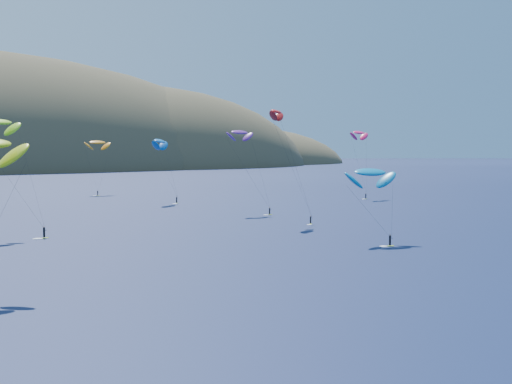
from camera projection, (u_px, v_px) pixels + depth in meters
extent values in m
ellipsoid|color=#3D3526|center=(137.00, 177.00, 608.51)|extent=(320.00, 220.00, 156.00)
ellipsoid|color=#3D3526|center=(234.00, 169.00, 706.56)|extent=(240.00, 180.00, 84.00)
cube|color=#D0F91B|center=(44.00, 238.00, 132.64)|extent=(1.71, 0.88, 0.09)
cylinder|color=black|center=(44.00, 233.00, 132.57)|extent=(0.39, 0.39, 1.76)
sphere|color=#8C6047|center=(44.00, 227.00, 132.50)|extent=(0.30, 0.30, 0.30)
cube|color=#D0F91B|center=(177.00, 203.00, 213.31)|extent=(1.44, 1.42, 0.09)
cylinder|color=black|center=(177.00, 200.00, 213.25)|extent=(0.37, 0.37, 1.68)
sphere|color=#8C6047|center=(177.00, 197.00, 213.19)|extent=(0.28, 0.28, 0.28)
ellipsoid|color=#0757AD|center=(160.00, 141.00, 215.08)|extent=(9.52, 9.43, 5.11)
cube|color=#D0F91B|center=(390.00, 246.00, 122.16)|extent=(1.59, 0.75, 0.08)
cylinder|color=black|center=(390.00, 240.00, 122.10)|extent=(0.36, 0.36, 1.63)
sphere|color=#8C6047|center=(390.00, 235.00, 122.03)|extent=(0.27, 0.27, 0.27)
ellipsoid|color=#016CA4|center=(370.00, 172.00, 127.58)|extent=(10.22, 6.30, 5.30)
cube|color=#D0F91B|center=(270.00, 215.00, 177.91)|extent=(1.43, 0.49, 0.08)
cylinder|color=black|center=(270.00, 211.00, 177.85)|extent=(0.33, 0.33, 1.51)
sphere|color=#8C6047|center=(270.00, 208.00, 177.79)|extent=(0.25, 0.25, 0.25)
ellipsoid|color=#5F2184|center=(239.00, 132.00, 183.07)|extent=(7.77, 3.97, 4.23)
cube|color=#D0F91B|center=(366.00, 199.00, 231.32)|extent=(1.48, 0.72, 0.08)
cylinder|color=black|center=(366.00, 196.00, 231.26)|extent=(0.33, 0.33, 1.52)
sphere|color=#8C6047|center=(366.00, 193.00, 231.21)|extent=(0.25, 0.25, 0.25)
ellipsoid|color=#E71662|center=(359.00, 133.00, 235.69)|extent=(8.98, 5.65, 4.64)
cube|color=#D0F91B|center=(311.00, 224.00, 156.38)|extent=(1.33, 1.21, 0.08)
cylinder|color=black|center=(311.00, 220.00, 156.33)|extent=(0.33, 0.33, 1.50)
sphere|color=#8C6047|center=(311.00, 216.00, 156.27)|extent=(0.25, 0.25, 0.25)
ellipsoid|color=#B31717|center=(276.00, 111.00, 159.09)|extent=(7.40, 6.96, 3.88)
cube|color=#D0F91B|center=(98.00, 196.00, 246.17)|extent=(1.42, 0.48, 0.08)
cylinder|color=black|center=(98.00, 193.00, 246.11)|extent=(0.33, 0.33, 1.49)
sphere|color=#8C6047|center=(98.00, 191.00, 246.05)|extent=(0.25, 0.25, 0.25)
ellipsoid|color=orange|center=(97.00, 142.00, 255.15)|extent=(9.59, 4.88, 5.22)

